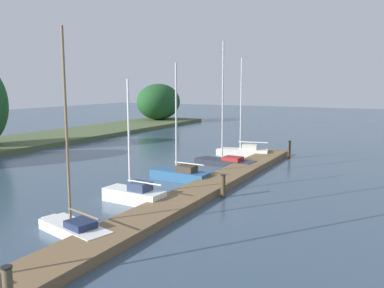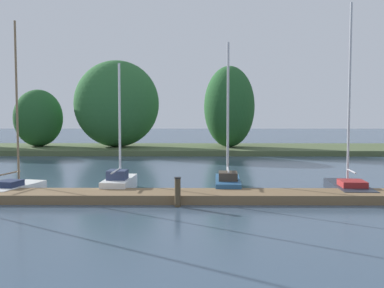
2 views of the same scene
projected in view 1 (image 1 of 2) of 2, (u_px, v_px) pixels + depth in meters
name	position (u px, v px, depth m)	size (l,w,h in m)	color
dock_pier	(200.00, 191.00, 19.67)	(25.86, 1.80, 0.35)	brown
sailboat_1	(73.00, 225.00, 14.33)	(1.78, 3.50, 7.22)	white
sailboat_2	(133.00, 193.00, 18.29)	(1.21, 3.19, 5.51)	white
sailboat_3	(179.00, 173.00, 22.51)	(1.19, 3.59, 6.43)	#285684
sailboat_4	(225.00, 160.00, 26.72)	(1.51, 4.18, 8.00)	#232833
sailboat_5	(242.00, 151.00, 30.05)	(1.78, 3.89, 7.17)	silver
mooring_piling_1	(223.00, 186.00, 19.04)	(0.25, 0.25, 1.09)	#4C3D28
mooring_piling_2	(289.00, 149.00, 29.17)	(0.24, 0.24, 1.28)	#4C3D28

